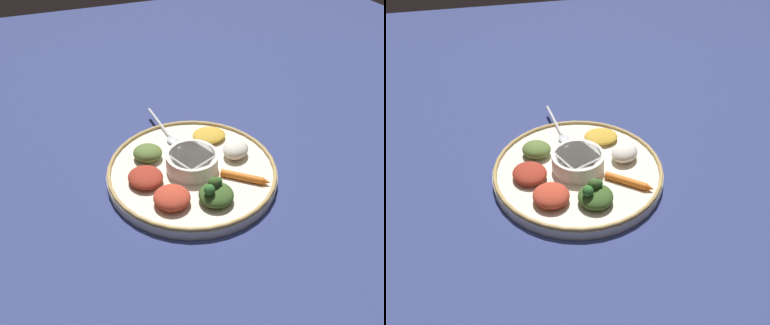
# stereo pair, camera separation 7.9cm
# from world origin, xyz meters

# --- Properties ---
(ground_plane) EXTENTS (2.40, 2.40, 0.00)m
(ground_plane) POSITION_xyz_m (0.00, 0.00, 0.00)
(ground_plane) COLOR navy
(platter) EXTENTS (0.35, 0.35, 0.02)m
(platter) POSITION_xyz_m (0.00, 0.00, 0.01)
(platter) COLOR beige
(platter) RESTS_ON ground_plane
(platter_rim) EXTENTS (0.35, 0.35, 0.01)m
(platter_rim) POSITION_xyz_m (0.00, 0.00, 0.02)
(platter_rim) COLOR tan
(platter_rim) RESTS_ON platter
(center_bowl) EXTENTS (0.11, 0.11, 0.04)m
(center_bowl) POSITION_xyz_m (0.00, 0.00, 0.04)
(center_bowl) COLOR silver
(center_bowl) RESTS_ON platter
(spoon) EXTENTS (0.03, 0.17, 0.01)m
(spoon) POSITION_xyz_m (0.01, -0.14, 0.02)
(spoon) COLOR silver
(spoon) RESTS_ON platter
(greens_pile) EXTENTS (0.08, 0.08, 0.05)m
(greens_pile) POSITION_xyz_m (-0.01, 0.10, 0.04)
(greens_pile) COLOR #385623
(greens_pile) RESTS_ON platter
(carrot_near_spoon) EXTENTS (0.09, 0.07, 0.01)m
(carrot_near_spoon) POSITION_xyz_m (-0.08, 0.07, 0.03)
(carrot_near_spoon) COLOR orange
(carrot_near_spoon) RESTS_ON platter
(mound_lentil_yellow) EXTENTS (0.08, 0.07, 0.02)m
(mound_lentil_yellow) POSITION_xyz_m (-0.07, -0.08, 0.03)
(mound_lentil_yellow) COLOR gold
(mound_lentil_yellow) RESTS_ON platter
(mound_collards) EXTENTS (0.08, 0.08, 0.03)m
(mound_collards) POSITION_xyz_m (0.07, -0.06, 0.03)
(mound_collards) COLOR #567033
(mound_collards) RESTS_ON platter
(mound_berbere_red) EXTENTS (0.09, 0.09, 0.03)m
(mound_berbere_red) POSITION_xyz_m (0.07, 0.08, 0.03)
(mound_berbere_red) COLOR #B73D28
(mound_berbere_red) RESTS_ON platter
(mound_beet) EXTENTS (0.09, 0.09, 0.02)m
(mound_beet) POSITION_xyz_m (0.10, 0.01, 0.03)
(mound_beet) COLOR maroon
(mound_beet) RESTS_ON platter
(mound_rice_white) EXTENTS (0.08, 0.08, 0.03)m
(mound_rice_white) POSITION_xyz_m (-0.10, -0.01, 0.04)
(mound_rice_white) COLOR silver
(mound_rice_white) RESTS_ON platter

